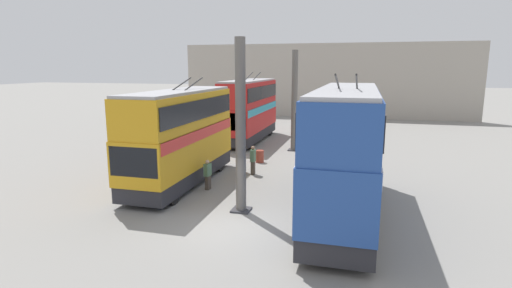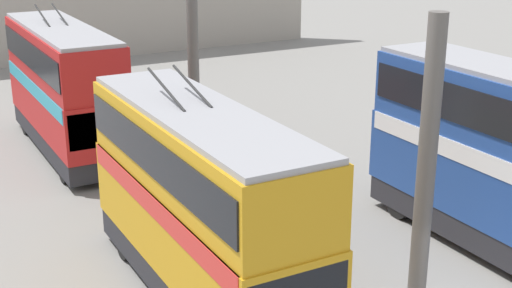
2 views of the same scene
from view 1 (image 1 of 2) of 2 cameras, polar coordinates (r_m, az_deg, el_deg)
The scene contains 10 objects.
ground_plane at distance 16.07m, azimuth -4.29°, elevation -11.89°, with size 240.00×240.00×0.00m, color gray.
depot_back_wall at distance 50.55m, azimuth 9.61°, elevation 8.90°, with size 0.50×36.00×9.04m.
support_column_near at distance 16.91m, azimuth -2.21°, elevation 1.99°, with size 0.80×0.80×7.44m.
support_column_far at distance 29.83m, azimuth 5.50°, elevation 5.86°, with size 0.80×0.80×7.44m.
bus_left_near at distance 16.90m, azimuth 12.69°, elevation -0.10°, with size 10.80×2.54×6.01m.
bus_right_near at distance 21.53m, azimuth -10.76°, elevation 1.75°, with size 9.21×2.54×5.65m.
bus_right_far at distance 33.76m, azimuth -0.98°, elevation 5.36°, with size 9.68×2.54×5.77m.
person_by_right_row at distance 20.67m, azimuth -6.92°, elevation -4.28°, with size 0.45×0.31×1.57m.
person_aisle_midway at distance 23.33m, azimuth -0.44°, elevation -2.22°, with size 0.43×0.25×1.71m.
oil_drum at distance 26.40m, azimuth 0.54°, elevation -1.78°, with size 0.57×0.57×0.80m.
Camera 1 is at (-13.94, -5.00, 6.24)m, focal length 28.00 mm.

